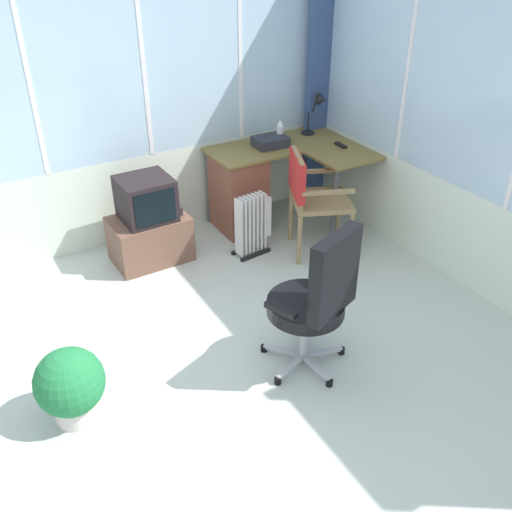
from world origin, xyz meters
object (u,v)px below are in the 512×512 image
at_px(potted_plant, 70,385).
at_px(office_chair, 318,295).
at_px(space_heater, 253,224).
at_px(wooden_armchair, 308,190).
at_px(tv_remote, 341,145).
at_px(tv_on_stand, 149,225).
at_px(paper_tray, 271,141).
at_px(desk, 246,186).
at_px(desk_lamp, 319,107).
at_px(spray_bottle, 280,132).

bearing_deg(potted_plant, office_chair, -13.15).
distance_m(space_heater, potted_plant, 2.20).
relative_size(wooden_armchair, potted_plant, 1.87).
height_order(tv_remote, tv_on_stand, tv_remote).
xyz_separation_m(wooden_armchair, office_chair, (-0.81, -1.28, -0.01)).
height_order(paper_tray, wooden_armchair, wooden_armchair).
xyz_separation_m(desk, desk_lamp, (0.83, 0.07, 0.60)).
bearing_deg(desk, tv_remote, -20.81).
bearing_deg(space_heater, tv_on_stand, 157.19).
bearing_deg(spray_bottle, tv_remote, -40.55).
bearing_deg(paper_tray, office_chair, -113.49).
bearing_deg(potted_plant, space_heater, 31.17).
distance_m(spray_bottle, tv_on_stand, 1.51).
bearing_deg(spray_bottle, space_heater, -138.31).
bearing_deg(tv_remote, office_chair, -127.99).
bearing_deg(paper_tray, wooden_armchair, -93.54).
relative_size(tv_remote, office_chair, 0.14).
bearing_deg(tv_remote, tv_on_stand, 176.75).
xyz_separation_m(spray_bottle, paper_tray, (-0.13, -0.04, -0.06)).
bearing_deg(desk, desk_lamp, 4.96).
bearing_deg(paper_tray, desk, -176.77).
relative_size(tv_remote, space_heater, 0.27).
bearing_deg(tv_remote, wooden_armchair, -146.42).
relative_size(office_chair, potted_plant, 2.13).
xyz_separation_m(paper_tray, wooden_armchair, (-0.04, -0.68, -0.20)).
height_order(spray_bottle, office_chair, office_chair).
relative_size(desk_lamp, wooden_armchair, 0.44).
bearing_deg(desk_lamp, space_heater, -152.31).
relative_size(office_chair, space_heater, 1.87).
relative_size(desk, paper_tray, 4.39).
relative_size(desk_lamp, space_heater, 0.72).
bearing_deg(spray_bottle, desk_lamp, 2.17).
distance_m(desk_lamp, paper_tray, 0.61).
bearing_deg(paper_tray, space_heater, -133.70).
bearing_deg(office_chair, tv_remote, 49.26).
relative_size(tv_remote, paper_tray, 0.50).
distance_m(wooden_armchair, potted_plant, 2.50).
height_order(tv_remote, potted_plant, tv_remote).
xyz_separation_m(desk, tv_remote, (0.82, -0.31, 0.35)).
height_order(desk_lamp, potted_plant, desk_lamp).
bearing_deg(office_chair, space_heater, 75.08).
bearing_deg(desk_lamp, tv_remote, -91.29).
distance_m(spray_bottle, wooden_armchair, 0.79).
xyz_separation_m(tv_remote, office_chair, (-1.41, -1.64, -0.18)).
bearing_deg(desk, potted_plant, -142.29).
height_order(desk_lamp, tv_remote, desk_lamp).
xyz_separation_m(desk_lamp, tv_remote, (-0.01, -0.38, -0.25)).
bearing_deg(paper_tray, desk_lamp, 5.77).
distance_m(desk_lamp, tv_remote, 0.46).
bearing_deg(wooden_armchair, spray_bottle, 76.96).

